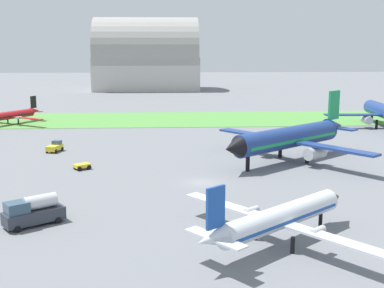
{
  "coord_description": "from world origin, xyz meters",
  "views": [
    {
      "loc": [
        -5.12,
        -70.64,
        19.48
      ],
      "look_at": [
        -0.68,
        13.81,
        3.0
      ],
      "focal_mm": 47.65,
      "sensor_mm": 36.0,
      "label": 1
    }
  ],
  "objects_px": {
    "airplane_foreground_turboprop": "(279,218)",
    "baggage_cart_midfield": "(82,166)",
    "airplane_midfield_jet": "(290,138)",
    "fuel_truck_near_gate": "(33,211)",
    "airplane_taxiing_turboprop": "(11,115)",
    "pushback_tug_by_runway": "(55,147)"
  },
  "relations": [
    {
      "from": "airplane_midfield_jet",
      "to": "baggage_cart_midfield",
      "type": "distance_m",
      "value": 34.82
    },
    {
      "from": "airplane_taxiing_turboprop",
      "to": "pushback_tug_by_runway",
      "type": "xyz_separation_m",
      "value": [
        17.86,
        -33.76,
        -1.46
      ]
    },
    {
      "from": "airplane_midfield_jet",
      "to": "fuel_truck_near_gate",
      "type": "xyz_separation_m",
      "value": [
        -35.7,
        -29.6,
        -2.48
      ]
    },
    {
      "from": "airplane_midfield_jet",
      "to": "airplane_foreground_turboprop",
      "type": "xyz_separation_m",
      "value": [
        -10.05,
        -36.5,
        -1.26
      ]
    },
    {
      "from": "airplane_taxiing_turboprop",
      "to": "airplane_foreground_turboprop",
      "type": "relative_size",
      "value": 0.9
    },
    {
      "from": "airplane_taxiing_turboprop",
      "to": "pushback_tug_by_runway",
      "type": "distance_m",
      "value": 38.22
    },
    {
      "from": "airplane_taxiing_turboprop",
      "to": "baggage_cart_midfield",
      "type": "distance_m",
      "value": 54.16
    },
    {
      "from": "airplane_midfield_jet",
      "to": "airplane_foreground_turboprop",
      "type": "relative_size",
      "value": 1.3
    },
    {
      "from": "baggage_cart_midfield",
      "to": "pushback_tug_by_runway",
      "type": "distance_m",
      "value": 15.95
    },
    {
      "from": "airplane_foreground_turboprop",
      "to": "pushback_tug_by_runway",
      "type": "bearing_deg",
      "value": 84.65
    },
    {
      "from": "airplane_midfield_jet",
      "to": "fuel_truck_near_gate",
      "type": "distance_m",
      "value": 46.44
    },
    {
      "from": "airplane_taxiing_turboprop",
      "to": "airplane_foreground_turboprop",
      "type": "xyz_separation_m",
      "value": [
        49.45,
        -80.35,
        0.43
      ]
    },
    {
      "from": "airplane_foreground_turboprop",
      "to": "airplane_taxiing_turboprop",
      "type": "bearing_deg",
      "value": 82.12
    },
    {
      "from": "airplane_taxiing_turboprop",
      "to": "baggage_cart_midfield",
      "type": "bearing_deg",
      "value": 61.4
    },
    {
      "from": "airplane_foreground_turboprop",
      "to": "baggage_cart_midfield",
      "type": "bearing_deg",
      "value": 87.45
    },
    {
      "from": "pushback_tug_by_runway",
      "to": "airplane_midfield_jet",
      "type": "bearing_deg",
      "value": -88.27
    },
    {
      "from": "airplane_foreground_turboprop",
      "to": "baggage_cart_midfield",
      "type": "relative_size",
      "value": 7.01
    },
    {
      "from": "airplane_midfield_jet",
      "to": "baggage_cart_midfield",
      "type": "height_order",
      "value": "airplane_midfield_jet"
    },
    {
      "from": "airplane_foreground_turboprop",
      "to": "fuel_truck_near_gate",
      "type": "xyz_separation_m",
      "value": [
        -25.66,
        6.9,
        -1.22
      ]
    },
    {
      "from": "fuel_truck_near_gate",
      "to": "airplane_taxiing_turboprop",
      "type": "bearing_deg",
      "value": -107.06
    },
    {
      "from": "pushback_tug_by_runway",
      "to": "airplane_taxiing_turboprop",
      "type": "bearing_deg",
      "value": 43.23
    },
    {
      "from": "pushback_tug_by_runway",
      "to": "airplane_foreground_turboprop",
      "type": "bearing_deg",
      "value": -130.51
    }
  ]
}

